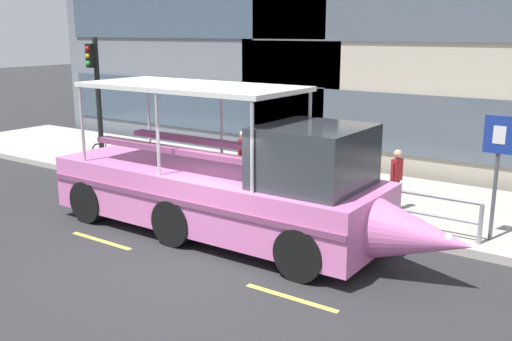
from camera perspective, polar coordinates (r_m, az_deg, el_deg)
The scene contains 12 objects.
ground_plane at distance 11.71m, azimuth -5.35°, elevation -8.55°, with size 120.00×120.00×0.00m, color #2B2B2D.
sidewalk at distance 16.13m, azimuth 7.53°, elevation -2.02°, with size 32.00×4.80×0.18m, color #A8A59E.
curb_edge at distance 14.05m, azimuth 2.84°, elevation -4.29°, with size 32.00×0.18×0.18m, color #B2ADA3.
lane_centreline at distance 11.35m, azimuth -7.09°, elevation -9.34°, with size 25.80×0.12×0.01m.
curb_guardrail at distance 14.59m, azimuth 0.69°, elevation -0.80°, with size 10.76×0.09×0.88m.
traffic_light_pole at distance 18.80m, azimuth -15.53°, elevation 7.72°, with size 0.24×0.46×4.05m.
parking_sign at distance 12.55m, azimuth 22.80°, elevation 1.25°, with size 0.60×0.12×2.60m.
leaned_bicycle at distance 18.97m, azimuth -14.27°, elevation 1.48°, with size 1.74×0.46×0.96m.
duck_tour_boat at distance 12.39m, azimuth -2.16°, elevation -1.80°, with size 9.65×2.51×3.29m.
pedestrian_near_bow at distance 14.16m, azimuth 13.74°, elevation -0.34°, with size 0.21×0.43×1.50m.
pedestrian_mid_left at distance 14.76m, azimuth 3.80°, elevation 0.89°, with size 0.22×0.47×1.63m.
pedestrian_mid_right at distance 16.01m, azimuth -1.23°, elevation 1.80°, with size 0.22×0.45×1.57m.
Camera 1 is at (7.04, -8.25, 4.41)m, focal length 40.40 mm.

